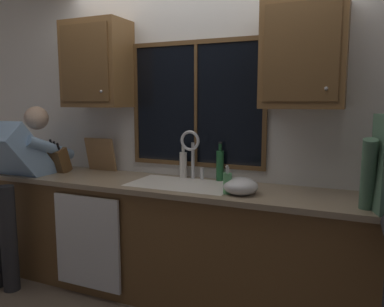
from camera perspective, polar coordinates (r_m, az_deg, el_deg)
The scene contains 21 objects.
back_wall at distance 3.15m, azimuth 1.93°, elevation 2.89°, with size 5.97×0.12×2.55m, color silver.
window_glass at distance 3.10m, azimuth 0.68°, elevation 7.44°, with size 1.10×0.02×0.95m, color black.
window_frame_top at distance 3.12m, azimuth 0.62°, elevation 16.51°, with size 1.17×0.02×0.04m, color brown.
window_frame_bottom at distance 3.13m, azimuth 0.60°, elevation -1.62°, with size 1.17×0.02×0.04m, color brown.
window_frame_left at distance 3.35m, azimuth -8.44°, elevation 7.39°, with size 0.04×0.02×0.95m, color brown.
window_frame_right at distance 2.91m, azimuth 11.03°, elevation 7.26°, with size 0.04×0.02×0.95m, color brown.
window_mullion_center at distance 3.09m, azimuth 0.59°, elevation 7.43°, with size 0.02×0.02×0.95m, color brown.
lower_cabinet_run at distance 3.03m, azimuth -0.66°, elevation -13.59°, with size 3.57×0.58×0.88m, color brown.
countertop at distance 2.88m, azimuth -0.84°, elevation -5.17°, with size 3.63×0.62×0.04m, color gray.
dishwasher_front at distance 3.13m, azimuth -15.60°, elevation -12.83°, with size 0.60×0.02×0.74m, color white.
upper_cabinet_left at distance 3.40m, azimuth -14.17°, elevation 12.89°, with size 0.55×0.36×0.72m.
upper_cabinet_right at distance 2.73m, azimuth 16.58°, elevation 14.09°, with size 0.55×0.36×0.72m.
sink at distance 2.92m, azimuth -1.58°, elevation -6.53°, with size 0.80×0.46×0.21m.
faucet at distance 3.01m, azimuth -0.02°, elevation 0.72°, with size 0.18×0.09×0.40m.
person_standing at distance 3.53m, azimuth -25.25°, elevation -2.78°, with size 0.53×0.71×1.51m.
knife_block at distance 3.55m, azimuth -19.34°, elevation -1.00°, with size 0.12×0.18×0.32m.
cutting_board at distance 3.53m, azimuth -13.66°, elevation -0.15°, with size 0.30×0.02×0.31m, color #997047.
mixing_bowl at distance 2.61m, azimuth 7.36°, elevation -4.92°, with size 0.24×0.24×0.12m, color silver.
soap_dispenser at distance 2.60m, azimuth 5.39°, elevation -4.44°, with size 0.06×0.07×0.20m.
bottle_green_glass at distance 3.01m, azimuth 4.26°, elevation -1.72°, with size 0.06×0.06×0.31m.
bottle_tall_clear at distance 3.12m, azimuth -1.33°, elevation -1.61°, with size 0.06×0.06×0.28m.
Camera 1 is at (1.16, -2.86, 1.55)m, focal length 35.26 mm.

